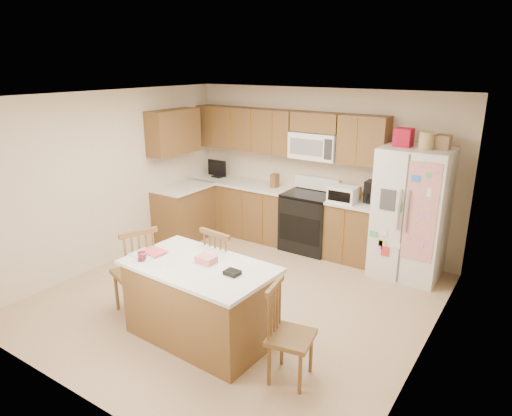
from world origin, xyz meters
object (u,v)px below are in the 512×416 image
Objects in this scene: stove at (309,220)px; island at (200,301)px; windsor_chair_right at (288,336)px; refrigerator at (411,212)px; windsor_chair_left at (136,273)px; windsor_chair_back at (225,272)px.

island is (0.17, -2.86, -0.04)m from stove.
windsor_chair_right reaches higher than island.
stove reaches higher than windsor_chair_right.
windsor_chair_right is at bearing -66.22° from stove.
refrigerator is 1.88× the size of windsor_chair_left.
refrigerator is 2.12× the size of windsor_chair_right.
refrigerator is at bearing -2.30° from stove.
island is 1.12m from windsor_chair_right.
island is (-1.40, -2.80, -0.48)m from refrigerator.
windsor_chair_back is at bearing -124.39° from refrigerator.
windsor_chair_right is (1.12, -0.07, 0.02)m from island.
refrigerator is at bearing 49.87° from windsor_chair_left.
windsor_chair_back is (0.85, 0.60, -0.01)m from windsor_chair_left.
refrigerator is at bearing 55.61° from windsor_chair_back.
windsor_chair_right is (2.09, -0.07, -0.06)m from windsor_chair_left.
windsor_chair_left is (-0.97, -0.00, 0.08)m from island.
island is 0.97m from windsor_chair_left.
stove is at bearing 177.70° from refrigerator.
windsor_chair_back is 1.10× the size of windsor_chair_right.
stove is 1.06× the size of windsor_chair_back.
island is at bearing 176.27° from windsor_chair_right.
refrigerator is 3.69m from windsor_chair_left.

